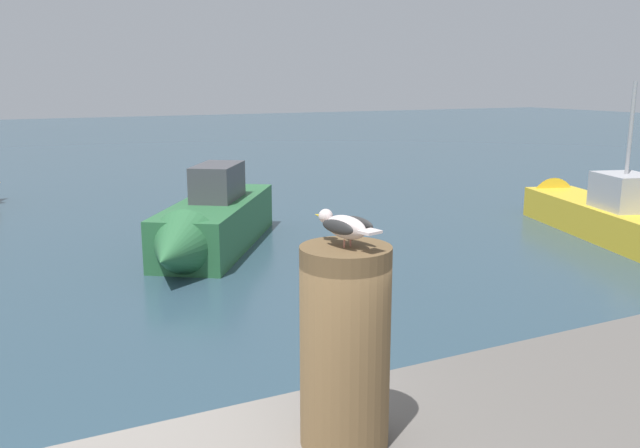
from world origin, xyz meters
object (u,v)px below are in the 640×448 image
at_px(mooring_post, 345,347).
at_px(seagull, 345,226).
at_px(boat_green, 209,225).
at_px(boat_yellow, 592,211).

bearing_deg(mooring_post, seagull, 103.87).
bearing_deg(seagull, mooring_post, -76.13).
xyz_separation_m(mooring_post, boat_green, (2.28, 9.68, -1.57)).
xyz_separation_m(boat_yellow, boat_green, (-8.18, 1.89, 0.12)).
distance_m(seagull, boat_yellow, 13.22).
relative_size(mooring_post, boat_green, 0.18).
height_order(mooring_post, boat_green, mooring_post).
relative_size(seagull, boat_yellow, 0.07).
bearing_deg(boat_yellow, mooring_post, -143.34).
bearing_deg(mooring_post, boat_yellow, 36.66).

